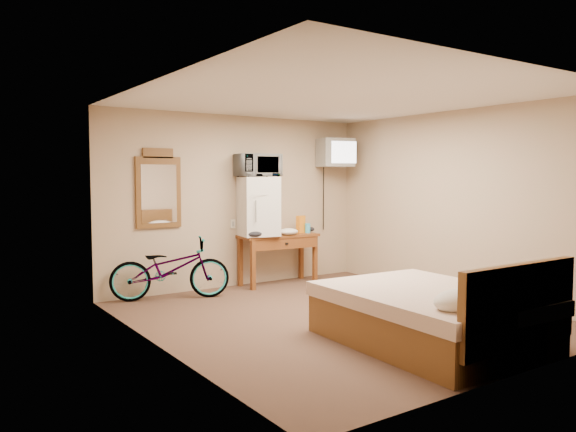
% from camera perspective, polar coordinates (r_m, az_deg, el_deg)
% --- Properties ---
extents(room, '(4.60, 4.64, 2.50)m').
position_cam_1_polar(room, '(6.38, 4.92, 0.77)').
color(room, '#4D3626').
rests_on(room, ground).
extents(desk, '(1.23, 0.53, 0.75)m').
position_cam_1_polar(desk, '(8.38, -0.86, -2.81)').
color(desk, brown).
rests_on(desk, floor).
extents(mini_fridge, '(0.61, 0.59, 0.86)m').
position_cam_1_polar(mini_fridge, '(8.17, -3.07, 0.98)').
color(mini_fridge, silver).
rests_on(mini_fridge, desk).
extents(microwave, '(0.62, 0.44, 0.33)m').
position_cam_1_polar(microwave, '(8.16, -3.09, 5.16)').
color(microwave, silver).
rests_on(microwave, mini_fridge).
extents(snack_bag, '(0.15, 0.10, 0.26)m').
position_cam_1_polar(snack_bag, '(8.58, 1.30, -0.85)').
color(snack_bag, orange).
rests_on(snack_bag, desk).
extents(blue_cup, '(0.08, 0.08, 0.15)m').
position_cam_1_polar(blue_cup, '(8.59, 2.01, -1.24)').
color(blue_cup, '#3EA9D2').
rests_on(blue_cup, desk).
extents(cloth_cream, '(0.31, 0.24, 0.10)m').
position_cam_1_polar(cloth_cream, '(8.30, 0.03, -1.60)').
color(cloth_cream, silver).
rests_on(cloth_cream, desk).
extents(cloth_dark_a, '(0.27, 0.20, 0.10)m').
position_cam_1_polar(cloth_dark_a, '(7.98, -3.45, -1.82)').
color(cloth_dark_a, black).
rests_on(cloth_dark_a, desk).
extents(cloth_dark_b, '(0.18, 0.14, 0.08)m').
position_cam_1_polar(cloth_dark_b, '(8.77, 2.17, -1.36)').
color(cloth_dark_b, black).
rests_on(cloth_dark_b, desk).
extents(crt_television, '(0.60, 0.65, 0.44)m').
position_cam_1_polar(crt_television, '(8.97, 4.80, 6.42)').
color(crt_television, black).
rests_on(crt_television, room).
extents(wall_mirror, '(0.63, 0.04, 1.07)m').
position_cam_1_polar(wall_mirror, '(7.74, -13.02, 2.65)').
color(wall_mirror, brown).
rests_on(wall_mirror, room).
extents(bicycle, '(1.63, 1.02, 0.81)m').
position_cam_1_polar(bicycle, '(7.54, -11.87, -5.26)').
color(bicycle, black).
rests_on(bicycle, floor).
extents(bed, '(1.61, 2.07, 0.90)m').
position_cam_1_polar(bed, '(5.61, 14.71, -9.68)').
color(bed, brown).
rests_on(bed, floor).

